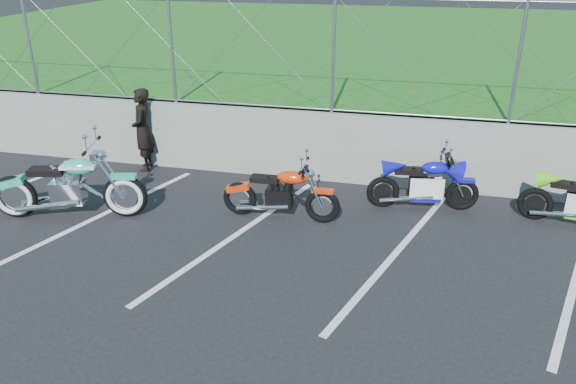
% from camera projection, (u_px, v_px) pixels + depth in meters
% --- Properties ---
extents(ground, '(90.00, 90.00, 0.00)m').
position_uv_depth(ground, '(215.00, 267.00, 7.68)').
color(ground, black).
rests_on(ground, ground).
extents(retaining_wall, '(30.00, 0.22, 1.30)m').
position_uv_depth(retaining_wall, '(278.00, 143.00, 10.53)').
color(retaining_wall, slate).
rests_on(retaining_wall, ground).
extents(grass_field, '(30.00, 20.00, 1.30)m').
position_uv_depth(grass_field, '(350.00, 53.00, 19.44)').
color(grass_field, '#1A5015').
rests_on(grass_field, ground).
extents(chain_link_fence, '(28.00, 0.03, 2.00)m').
position_uv_depth(chain_link_fence, '(277.00, 53.00, 9.87)').
color(chain_link_fence, gray).
rests_on(chain_link_fence, retaining_wall).
extents(parking_lines, '(18.29, 4.31, 0.01)m').
position_uv_depth(parking_lines, '(315.00, 243.00, 8.31)').
color(parking_lines, silver).
rests_on(parking_lines, ground).
extents(cruiser_turquoise, '(2.43, 0.86, 1.23)m').
position_uv_depth(cruiser_turquoise, '(71.00, 189.00, 8.92)').
color(cruiser_turquoise, black).
rests_on(cruiser_turquoise, ground).
extents(naked_orange, '(1.92, 0.65, 0.96)m').
position_uv_depth(naked_orange, '(282.00, 195.00, 8.90)').
color(naked_orange, black).
rests_on(naked_orange, ground).
extents(sportbike_blue, '(1.83, 0.65, 0.95)m').
position_uv_depth(sportbike_blue, '(425.00, 186.00, 9.25)').
color(sportbike_blue, black).
rests_on(sportbike_blue, ground).
extents(person_standing, '(0.56, 0.68, 1.60)m').
position_uv_depth(person_standing, '(142.00, 130.00, 10.76)').
color(person_standing, black).
rests_on(person_standing, ground).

